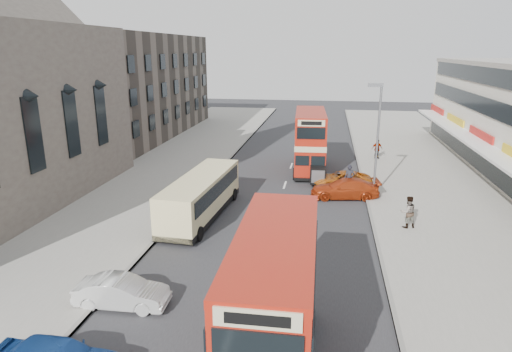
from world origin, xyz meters
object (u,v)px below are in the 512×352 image
Objects in this scene: bus_main at (275,308)px; car_right_a at (345,189)px; pedestrian_near at (408,212)px; car_left_front at (122,292)px; coach at (201,195)px; bus_second at (310,141)px; car_right_b at (342,180)px; street_lamp at (377,132)px; cyclist at (349,185)px; pedestrian_far at (377,149)px.

bus_main is 18.94m from car_right_a.
car_left_front is at bearing 19.19° from pedestrian_near.
coach is at bearing -65.72° from bus_main.
car_right_a is at bearing 109.09° from bus_second.
bus_second reaches higher than car_right_b.
street_lamp is at bearing -105.05° from bus_main.
car_right_a is at bearing -4.30° from car_right_b.
car_left_front is (-6.69, -22.59, -2.01)m from bus_second.
coach is at bearing -142.43° from cyclist.
bus_main is at bearing -122.91° from pedestrian_far.
coach reaches higher than cyclist.
coach is (-6.27, -12.17, -1.19)m from bus_second.
car_right_a reaches higher than car_left_front.
bus_main is (-4.79, -19.02, -2.24)m from street_lamp.
bus_main is at bearing -104.14° from street_lamp.
car_left_front is 0.80× the size of car_right_a.
street_lamp reaches higher than coach.
car_right_a is at bearing 33.45° from coach.
coach reaches higher than pedestrian_far.
bus_main is 2.27× the size of car_left_front.
car_left_front is (-6.74, 3.02, -1.91)m from bus_main.
car_right_b is (2.74, -4.43, -2.03)m from bus_second.
pedestrian_near is at bearing -53.54° from car_left_front.
coach is 11.06m from cyclist.
pedestrian_far is at bearing -108.90° from pedestrian_near.
car_left_front is 1.98× the size of pedestrian_near.
pedestrian_far reaches higher than car_left_front.
car_left_front is at bearing -34.57° from car_right_b.
car_left_front is at bearing -136.58° from pedestrian_far.
bus_main is 0.93× the size of coach.
bus_second is at bearing 122.54° from cyclist.
pedestrian_far is (12.93, 27.59, 0.46)m from car_left_front.
bus_main is 31.26m from pedestrian_far.
car_right_a is at bearing -114.08° from cyclist.
street_lamp is 4.14× the size of pedestrian_near.
pedestrian_near reaches higher than car_right_a.
coach is (-6.32, 13.44, -1.09)m from bus_main.
coach is 4.07× the size of cyclist.
cyclist is at bearing 35.02° from coach.
car_right_a is at bearing -33.40° from car_left_front.
street_lamp is 0.88× the size of bus_second.
street_lamp reaches higher than car_right_b.
bus_second reaches higher than car_right_a.
pedestrian_far is (3.39, 11.97, 0.39)m from car_right_a.
car_right_b is (-2.10, 2.15, -4.16)m from street_lamp.
coach is 10.46m from car_left_front.
pedestrian_near is at bearing -55.05° from cyclist.
street_lamp is at bearing 30.49° from coach.
pedestrian_far reaches higher than car_right_a.
coach is at bearing -147.56° from pedestrian_far.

